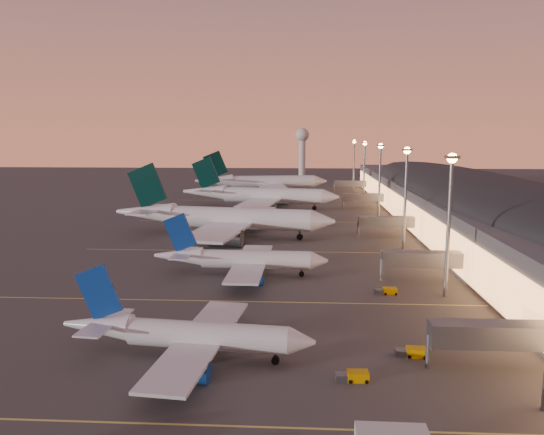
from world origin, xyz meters
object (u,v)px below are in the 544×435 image
at_px(airliner_narrow_south, 186,335).
at_px(baggage_tug_b, 354,376).
at_px(airliner_narrow_north, 241,259).
at_px(radar_tower, 302,144).
at_px(airliner_wide_far, 262,182).
at_px(baggage_tug_c, 387,291).
at_px(airliner_wide_mid, 259,195).
at_px(baggage_tug_a, 412,352).
at_px(airliner_wide_near, 222,218).

bearing_deg(airliner_narrow_south, baggage_tug_b, -7.87).
height_order(airliner_narrow_north, radar_tower, radar_tower).
distance_m(airliner_wide_far, baggage_tug_b, 200.54).
bearing_deg(airliner_wide_far, radar_tower, 69.15).
relative_size(airliner_narrow_south, baggage_tug_c, 8.61).
distance_m(airliner_wide_mid, airliner_wide_far, 53.84).
distance_m(airliner_narrow_north, airliner_wide_far, 152.46).
height_order(airliner_narrow_north, baggage_tug_a, airliner_narrow_north).
distance_m(radar_tower, baggage_tug_a, 287.94).
distance_m(airliner_narrow_north, baggage_tug_a, 47.79).
bearing_deg(baggage_tug_b, airliner_wide_far, 95.22).
xyz_separation_m(airliner_wide_near, baggage_tug_c, (38.51, -52.71, -4.83)).
xyz_separation_m(airliner_narrow_north, baggage_tug_b, (18.90, -46.53, -2.84)).
height_order(airliner_narrow_north, airliner_wide_near, airliner_wide_near).
distance_m(airliner_wide_near, baggage_tug_b, 92.61).
bearing_deg(airliner_wide_far, airliner_narrow_south, -97.98).
bearing_deg(airliner_wide_mid, radar_tower, 92.86).
distance_m(radar_tower, baggage_tug_b, 295.08).
xyz_separation_m(airliner_narrow_north, baggage_tug_c, (28.40, -11.43, -2.84)).
xyz_separation_m(airliner_narrow_north, airliner_wide_near, (-10.11, 41.29, 1.99)).
bearing_deg(baggage_tug_b, baggage_tug_c, 72.69).
bearing_deg(baggage_tug_b, airliner_wide_mid, 96.80).
xyz_separation_m(baggage_tug_b, baggage_tug_c, (9.50, 35.10, -0.00)).
relative_size(airliner_wide_mid, airliner_wide_far, 0.96).
xyz_separation_m(airliner_wide_near, baggage_tug_a, (37.50, -80.35, -4.81)).
bearing_deg(airliner_wide_near, airliner_narrow_south, -75.63).
distance_m(airliner_wide_far, baggage_tug_a, 194.46).
bearing_deg(baggage_tug_b, airliner_narrow_south, 163.79).
bearing_deg(airliner_narrow_north, airliner_narrow_south, -92.23).
bearing_deg(airliner_narrow_north, baggage_tug_c, -20.65).
bearing_deg(baggage_tug_b, airliner_wide_near, 106.11).
height_order(airliner_wide_mid, radar_tower, radar_tower).
bearing_deg(airliner_wide_mid, airliner_narrow_south, -80.18).
distance_m(airliner_narrow_north, radar_tower, 248.73).
height_order(airliner_narrow_south, airliner_wide_mid, airliner_wide_mid).
height_order(airliner_narrow_north, airliner_wide_mid, airliner_wide_mid).
height_order(airliner_wide_near, baggage_tug_c, airliner_wide_near).
height_order(airliner_narrow_south, radar_tower, radar_tower).
xyz_separation_m(airliner_wide_far, radar_tower, (19.55, 95.42, 16.49)).
bearing_deg(baggage_tug_a, airliner_narrow_north, 129.15).
xyz_separation_m(airliner_wide_far, baggage_tug_c, (35.29, -163.72, -4.84)).
bearing_deg(airliner_narrow_south, airliner_wide_mid, 96.77).
bearing_deg(airliner_wide_near, airliner_wide_mid, 93.00).
bearing_deg(baggage_tug_a, radar_tower, 97.05).
bearing_deg(baggage_tug_c, airliner_wide_far, 99.53).
bearing_deg(baggage_tug_c, baggage_tug_b, -107.77).
xyz_separation_m(airliner_narrow_south, airliner_wide_near, (-7.59, 82.46, 2.18)).
distance_m(baggage_tug_a, baggage_tug_c, 27.65).
xyz_separation_m(airliner_wide_near, airliner_wide_mid, (6.13, 57.25, -0.18)).
distance_m(airliner_wide_near, baggage_tug_c, 65.46).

